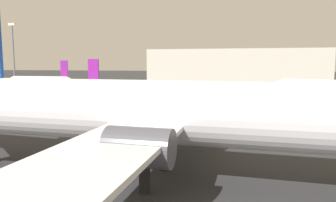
{
  "coord_description": "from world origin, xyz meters",
  "views": [
    {
      "loc": [
        5.09,
        -6.79,
        7.4
      ],
      "look_at": [
        -4.39,
        36.11,
        2.15
      ],
      "focal_mm": 33.72,
      "sensor_mm": 36.0,
      "label": 1
    }
  ],
  "objects": [
    {
      "name": "airplane_far_left",
      "position": [
        -12.9,
        51.97,
        2.65
      ],
      "size": [
        29.85,
        17.76,
        8.3
      ],
      "rotation": [
        0.0,
        0.0,
        -0.14
      ],
      "color": "#B2BCCC",
      "rests_on": "ground_plane"
    },
    {
      "name": "light_mast_left",
      "position": [
        -67.28,
        84.6,
        11.5
      ],
      "size": [
        2.4,
        0.5,
        20.45
      ],
      "color": "slate",
      "rests_on": "ground_plane"
    },
    {
      "name": "airplane_at_gate",
      "position": [
        1.34,
        11.94,
        4.41
      ],
      "size": [
        39.71,
        28.66,
        13.27
      ],
      "rotation": [
        0.0,
        0.0,
        -0.04
      ],
      "color": "white",
      "rests_on": "ground_plane"
    },
    {
      "name": "terminal_building",
      "position": [
        3.85,
        137.28,
        6.78
      ],
      "size": [
        76.55,
        18.11,
        13.56
      ],
      "primitive_type": "cube",
      "color": "beige",
      "rests_on": "ground_plane"
    },
    {
      "name": "airplane_far_right",
      "position": [
        -52.26,
        76.8,
        2.48
      ],
      "size": [
        22.62,
        20.28,
        8.23
      ],
      "rotation": [
        0.0,
        0.0,
        3.16
      ],
      "color": "silver",
      "rests_on": "ground_plane"
    }
  ]
}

